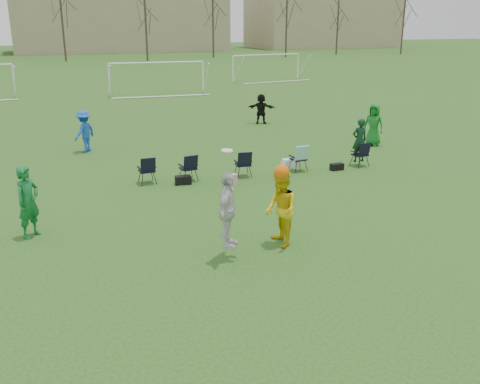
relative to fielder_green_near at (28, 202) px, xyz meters
name	(u,v)px	position (x,y,z in m)	size (l,w,h in m)	color
ground	(309,274)	(5.78, -4.66, -0.96)	(260.00, 260.00, 0.00)	#234E18
fielder_green_near	(28,202)	(0.00, 0.00, 0.00)	(0.70, 0.46, 1.92)	#12682E
fielder_blue	(84,131)	(2.39, 9.41, -0.06)	(1.16, 0.67, 1.80)	blue
fielder_green_far	(374,125)	(14.79, 5.88, -0.01)	(0.93, 0.61, 1.90)	#136E20
fielder_black	(261,109)	(12.23, 12.81, -0.14)	(1.53, 0.49, 1.65)	black
center_contest	(260,209)	(5.27, -3.05, 0.12)	(2.40, 1.35, 2.70)	silver
sideline_setup	(273,159)	(8.54, 3.28, -0.41)	(8.94, 1.83, 1.86)	#0D321C
goal_mid	(157,69)	(9.78, 27.34, 0.96)	(7.40, 0.63, 2.46)	white
goal_right	(267,60)	(21.78, 33.34, 0.96)	(7.35, 1.14, 2.46)	white
tree_line	(65,24)	(6.02, 65.19, 4.13)	(110.28, 3.28, 11.40)	#382B21
building_row	(91,18)	(12.50, 91.34, 5.03)	(126.00, 16.00, 13.00)	tan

